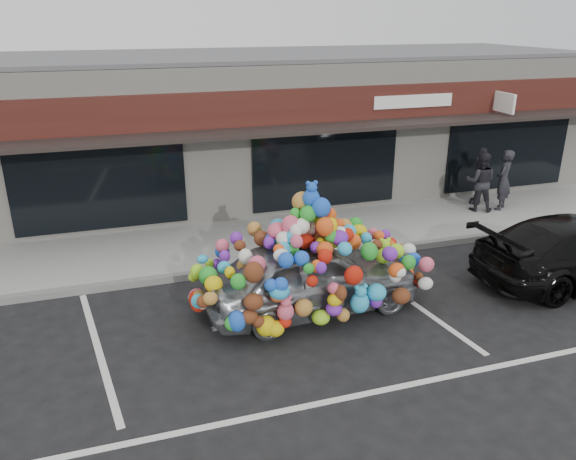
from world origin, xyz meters
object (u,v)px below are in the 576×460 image
object	(u,v)px
toy_car	(311,268)
pedestrian_b	(480,182)
pedestrian_a	(504,180)
pedestrian_c	(480,175)

from	to	relation	value
toy_car	pedestrian_b	bearing A→B (deg)	-63.43
pedestrian_b	pedestrian_a	bearing A→B (deg)	-157.17
pedestrian_b	pedestrian_c	distance (m)	0.66
pedestrian_a	pedestrian_c	distance (m)	0.73
pedestrian_b	pedestrian_c	xyz separation A→B (m)	(0.37, 0.55, 0.01)
pedestrian_b	pedestrian_c	bearing A→B (deg)	-91.82
pedestrian_c	pedestrian_a	bearing A→B (deg)	66.26
toy_car	pedestrian_c	distance (m)	8.03
toy_car	pedestrian_b	size ratio (longest dim) A/B	2.72
pedestrian_a	pedestrian_b	xyz separation A→B (m)	(-0.68, 0.11, -0.02)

